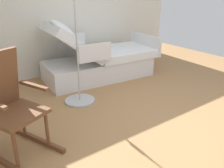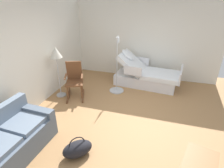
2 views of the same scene
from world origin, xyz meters
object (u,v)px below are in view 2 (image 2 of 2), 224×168
object	(u,v)px
rocking_chair	(75,80)
floor_lamp	(56,56)
couch	(10,141)
iv_pole	(117,84)
hospital_bed	(146,76)
duffel_bag	(77,149)

from	to	relation	value
rocking_chair	floor_lamp	bearing A→B (deg)	105.09
couch	iv_pole	distance (m)	3.26
hospital_bed	couch	xyz separation A→B (m)	(-3.73, 2.01, -0.01)
rocking_chair	iv_pole	xyz separation A→B (m)	(0.64, -1.09, -0.25)
rocking_chair	iv_pole	world-z (taller)	iv_pole
couch	hospital_bed	bearing A→B (deg)	-28.27
rocking_chair	duffel_bag	xyz separation A→B (m)	(-2.06, -1.08, -0.35)
hospital_bed	rocking_chair	distance (m)	2.33
iv_pole	floor_lamp	bearing A→B (deg)	116.53
couch	rocking_chair	xyz separation A→B (m)	(2.39, -0.12, 0.20)
duffel_bag	rocking_chair	bearing A→B (deg)	27.64
hospital_bed	rocking_chair	bearing A→B (deg)	125.51
floor_lamp	rocking_chair	bearing A→B (deg)	-74.91
hospital_bed	iv_pole	size ratio (longest dim) A/B	1.27
couch	iv_pole	world-z (taller)	iv_pole
hospital_bed	couch	bearing A→B (deg)	151.73
couch	rocking_chair	bearing A→B (deg)	-2.84
floor_lamp	iv_pole	world-z (taller)	iv_pole
hospital_bed	iv_pole	distance (m)	1.07
couch	floor_lamp	bearing A→B (deg)	7.78
hospital_bed	duffel_bag	xyz separation A→B (m)	(-3.41, 0.81, -0.16)
hospital_bed	floor_lamp	size ratio (longest dim) A/B	1.44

